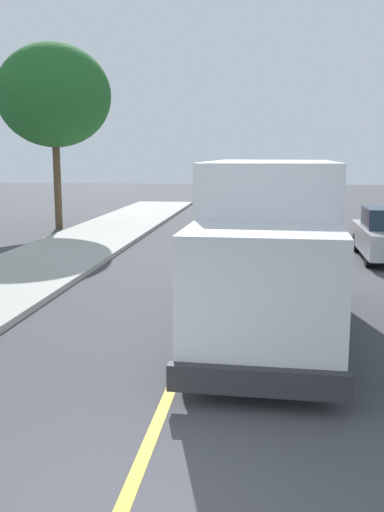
# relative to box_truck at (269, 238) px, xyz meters

# --- Properties ---
(centre_line_yellow) EXTENTS (0.16, 56.00, 0.01)m
(centre_line_yellow) POSITION_rel_box_truck_xyz_m (-1.38, 3.51, -1.76)
(centre_line_yellow) COLOR gold
(centre_line_yellow) RESTS_ON ground
(box_truck) EXTENTS (2.64, 7.26, 3.20)m
(box_truck) POSITION_rel_box_truck_xyz_m (0.00, 0.00, 0.00)
(box_truck) COLOR white
(box_truck) RESTS_ON ground
(parked_car_near) EXTENTS (1.96, 4.46, 1.67)m
(parked_car_near) POSITION_rel_box_truck_xyz_m (0.23, 6.81, -0.97)
(parked_car_near) COLOR silver
(parked_car_near) RESTS_ON ground
(parked_car_mid) EXTENTS (1.81, 4.40, 1.67)m
(parked_car_mid) POSITION_rel_box_truck_xyz_m (1.12, 13.27, -0.97)
(parked_car_mid) COLOR maroon
(parked_car_mid) RESTS_ON ground
(street_tree_down_block) EXTENTS (4.95, 4.95, 8.06)m
(street_tree_down_block) POSITION_rel_box_truck_xyz_m (-9.35, 14.06, 4.05)
(street_tree_down_block) COLOR brown
(street_tree_down_block) RESTS_ON ground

